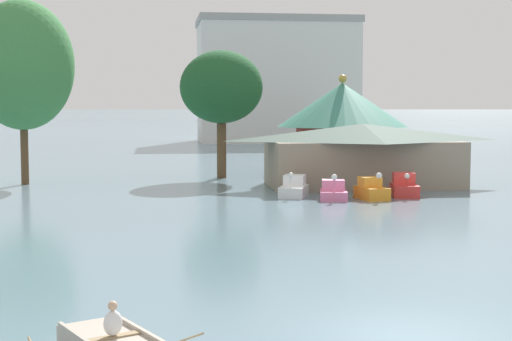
# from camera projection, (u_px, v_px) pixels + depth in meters

# --- Properties ---
(ground_plane) EXTENTS (2000.00, 2000.00, 0.00)m
(ground_plane) POSITION_uv_depth(u_px,v_px,m) (392.00, 335.00, 18.95)
(ground_plane) COLOR slate
(pedal_boat_white) EXTENTS (2.34, 3.13, 1.61)m
(pedal_boat_white) POSITION_uv_depth(u_px,v_px,m) (294.00, 188.00, 47.64)
(pedal_boat_white) COLOR white
(pedal_boat_white) RESTS_ON ground
(pedal_boat_pink) EXTENTS (2.00, 2.63, 1.62)m
(pedal_boat_pink) POSITION_uv_depth(u_px,v_px,m) (333.00, 192.00, 46.06)
(pedal_boat_pink) COLOR pink
(pedal_boat_pink) RESTS_ON ground
(pedal_boat_orange) EXTENTS (1.80, 2.47, 1.71)m
(pedal_boat_orange) POSITION_uv_depth(u_px,v_px,m) (371.00, 190.00, 46.13)
(pedal_boat_orange) COLOR orange
(pedal_boat_orange) RESTS_ON ground
(pedal_boat_red) EXTENTS (1.95, 2.72, 1.54)m
(pedal_boat_red) POSITION_uv_depth(u_px,v_px,m) (404.00, 187.00, 47.59)
(pedal_boat_red) COLOR red
(pedal_boat_red) RESTS_ON ground
(boathouse) EXTENTS (13.95, 7.78, 4.40)m
(boathouse) POSITION_uv_depth(u_px,v_px,m) (363.00, 154.00, 53.19)
(boathouse) COLOR gray
(boathouse) RESTS_ON ground
(green_roof_pavilion) EXTENTS (10.85, 10.85, 8.22)m
(green_roof_pavilion) POSITION_uv_depth(u_px,v_px,m) (342.00, 121.00, 63.75)
(green_roof_pavilion) COLOR #993328
(green_roof_pavilion) RESTS_ON ground
(shoreline_tree_tall_left) EXTENTS (7.29, 7.29, 13.13)m
(shoreline_tree_tall_left) POSITION_uv_depth(u_px,v_px,m) (22.00, 65.00, 54.14)
(shoreline_tree_tall_left) COLOR brown
(shoreline_tree_tall_left) RESTS_ON ground
(shoreline_tree_mid) EXTENTS (6.47, 6.47, 9.93)m
(shoreline_tree_mid) POSITION_uv_depth(u_px,v_px,m) (221.00, 88.00, 59.40)
(shoreline_tree_mid) COLOR brown
(shoreline_tree_mid) RESTS_ON ground
(background_building_block) EXTENTS (24.37, 13.67, 19.00)m
(background_building_block) POSITION_uv_depth(u_px,v_px,m) (276.00, 80.00, 118.59)
(background_building_block) COLOR silver
(background_building_block) RESTS_ON ground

